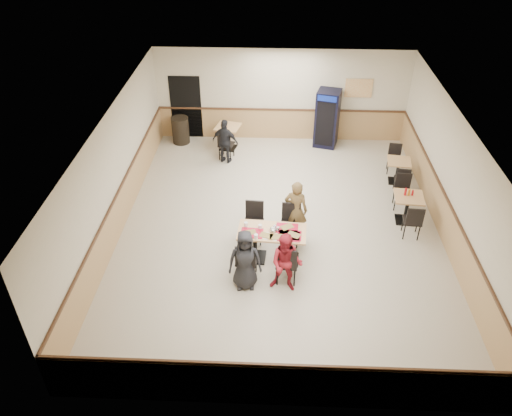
{
  "coord_description": "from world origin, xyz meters",
  "views": [
    {
      "loc": [
        -0.18,
        -10.07,
        7.7
      ],
      "look_at": [
        -0.59,
        -0.5,
        0.96
      ],
      "focal_mm": 35.0,
      "sensor_mm": 36.0,
      "label": 1
    }
  ],
  "objects_px": {
    "side_table_far": "(398,168)",
    "trash_bin": "(181,130)",
    "main_table": "(272,241)",
    "lone_diner": "(225,142)",
    "side_table_near": "(407,205)",
    "back_table": "(228,134)",
    "pepsi_cooler": "(327,118)",
    "diner_woman_left": "(245,260)",
    "diner_man_opposite": "(296,210)",
    "diner_woman_right": "(286,263)"
  },
  "relations": [
    {
      "from": "lone_diner",
      "to": "trash_bin",
      "type": "xyz_separation_m",
      "value": [
        -1.59,
        1.23,
        -0.26
      ]
    },
    {
      "from": "diner_man_opposite",
      "to": "diner_woman_right",
      "type": "bearing_deg",
      "value": 96.48
    },
    {
      "from": "side_table_near",
      "to": "pepsi_cooler",
      "type": "bearing_deg",
      "value": 113.04
    },
    {
      "from": "side_table_near",
      "to": "side_table_far",
      "type": "distance_m",
      "value": 1.92
    },
    {
      "from": "side_table_near",
      "to": "back_table",
      "type": "bearing_deg",
      "value": 142.59
    },
    {
      "from": "diner_man_opposite",
      "to": "side_table_far",
      "type": "relative_size",
      "value": 2.16
    },
    {
      "from": "lone_diner",
      "to": "side_table_near",
      "type": "distance_m",
      "value": 5.67
    },
    {
      "from": "lone_diner",
      "to": "diner_woman_left",
      "type": "bearing_deg",
      "value": 117.87
    },
    {
      "from": "back_table",
      "to": "pepsi_cooler",
      "type": "height_order",
      "value": "pepsi_cooler"
    },
    {
      "from": "diner_man_opposite",
      "to": "diner_woman_left",
      "type": "bearing_deg",
      "value": 71.95
    },
    {
      "from": "trash_bin",
      "to": "back_table",
      "type": "bearing_deg",
      "value": -12.42
    },
    {
      "from": "diner_woman_right",
      "to": "pepsi_cooler",
      "type": "distance_m",
      "value": 6.87
    },
    {
      "from": "diner_woman_right",
      "to": "back_table",
      "type": "xyz_separation_m",
      "value": [
        -1.8,
        6.34,
        -0.2
      ]
    },
    {
      "from": "main_table",
      "to": "diner_woman_right",
      "type": "xyz_separation_m",
      "value": [
        0.32,
        -0.96,
        0.17
      ]
    },
    {
      "from": "side_table_near",
      "to": "back_table",
      "type": "distance_m",
      "value": 6.16
    },
    {
      "from": "diner_woman_right",
      "to": "side_table_far",
      "type": "distance_m",
      "value": 5.55
    },
    {
      "from": "side_table_near",
      "to": "side_table_far",
      "type": "height_order",
      "value": "side_table_near"
    },
    {
      "from": "main_table",
      "to": "side_table_near",
      "type": "height_order",
      "value": "main_table"
    },
    {
      "from": "side_table_far",
      "to": "trash_bin",
      "type": "xyz_separation_m",
      "value": [
        -6.61,
        2.18,
        -0.03
      ]
    },
    {
      "from": "main_table",
      "to": "pepsi_cooler",
      "type": "distance_m",
      "value": 6.02
    },
    {
      "from": "diner_woman_left",
      "to": "side_table_near",
      "type": "bearing_deg",
      "value": 26.57
    },
    {
      "from": "main_table",
      "to": "back_table",
      "type": "relative_size",
      "value": 1.82
    },
    {
      "from": "main_table",
      "to": "diner_woman_left",
      "type": "xyz_separation_m",
      "value": [
        -0.56,
        -0.9,
        0.18
      ]
    },
    {
      "from": "main_table",
      "to": "trash_bin",
      "type": "bearing_deg",
      "value": 122.04
    },
    {
      "from": "pepsi_cooler",
      "to": "trash_bin",
      "type": "relative_size",
      "value": 2.12
    },
    {
      "from": "diner_woman_right",
      "to": "lone_diner",
      "type": "xyz_separation_m",
      "value": [
        -1.8,
        5.46,
        -0.02
      ]
    },
    {
      "from": "side_table_near",
      "to": "diner_woman_left",
      "type": "bearing_deg",
      "value": -147.36
    },
    {
      "from": "diner_woman_right",
      "to": "pepsi_cooler",
      "type": "bearing_deg",
      "value": 90.1
    },
    {
      "from": "diner_man_opposite",
      "to": "pepsi_cooler",
      "type": "distance_m",
      "value": 5.0
    },
    {
      "from": "back_table",
      "to": "diner_woman_left",
      "type": "bearing_deg",
      "value": -81.66
    },
    {
      "from": "main_table",
      "to": "side_table_near",
      "type": "xyz_separation_m",
      "value": [
        3.41,
        1.64,
        -0.04
      ]
    },
    {
      "from": "side_table_near",
      "to": "trash_bin",
      "type": "bearing_deg",
      "value": 147.73
    },
    {
      "from": "diner_man_opposite",
      "to": "lone_diner",
      "type": "distance_m",
      "value": 4.14
    },
    {
      "from": "diner_man_opposite",
      "to": "trash_bin",
      "type": "relative_size",
      "value": 1.8
    },
    {
      "from": "diner_man_opposite",
      "to": "trash_bin",
      "type": "bearing_deg",
      "value": -39.41
    },
    {
      "from": "main_table",
      "to": "lone_diner",
      "type": "xyz_separation_m",
      "value": [
        -1.48,
        4.5,
        0.15
      ]
    },
    {
      "from": "diner_man_opposite",
      "to": "back_table",
      "type": "height_order",
      "value": "diner_man_opposite"
    },
    {
      "from": "side_table_far",
      "to": "lone_diner",
      "type": "bearing_deg",
      "value": 169.32
    },
    {
      "from": "diner_woman_left",
      "to": "lone_diner",
      "type": "height_order",
      "value": "diner_woman_left"
    },
    {
      "from": "lone_diner",
      "to": "side_table_near",
      "type": "bearing_deg",
      "value": 167.9
    },
    {
      "from": "back_table",
      "to": "pepsi_cooler",
      "type": "xyz_separation_m",
      "value": [
        3.13,
        0.39,
        0.4
      ]
    },
    {
      "from": "side_table_far",
      "to": "diner_woman_right",
      "type": "bearing_deg",
      "value": -125.53
    },
    {
      "from": "main_table",
      "to": "diner_woman_right",
      "type": "height_order",
      "value": "diner_woman_right"
    },
    {
      "from": "diner_man_opposite",
      "to": "side_table_far",
      "type": "distance_m",
      "value": 4.01
    },
    {
      "from": "side_table_near",
      "to": "trash_bin",
      "type": "relative_size",
      "value": 0.89
    },
    {
      "from": "pepsi_cooler",
      "to": "back_table",
      "type": "bearing_deg",
      "value": -157.93
    },
    {
      "from": "diner_woman_left",
      "to": "side_table_far",
      "type": "bearing_deg",
      "value": 41.3
    },
    {
      "from": "side_table_near",
      "to": "pepsi_cooler",
      "type": "height_order",
      "value": "pepsi_cooler"
    },
    {
      "from": "lone_diner",
      "to": "side_table_near",
      "type": "xyz_separation_m",
      "value": [
        4.89,
        -2.86,
        -0.19
      ]
    },
    {
      "from": "diner_woman_left",
      "to": "lone_diner",
      "type": "xyz_separation_m",
      "value": [
        -0.92,
        5.4,
        -0.03
      ]
    }
  ]
}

